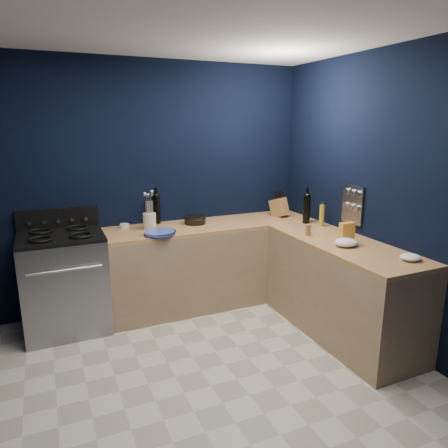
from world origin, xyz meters
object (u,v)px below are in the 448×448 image
gas_range (65,284)px  crouton_bag (347,233)px  plate_stack (159,233)px  knife_block (279,208)px  utensil_crock (150,221)px

gas_range → crouton_bag: crouton_bag is taller
plate_stack → crouton_bag: (1.46, -0.98, 0.08)m
crouton_bag → knife_block: bearing=91.7°
knife_block → crouton_bag: (-0.03, -1.21, -0.00)m
plate_stack → utensil_crock: size_ratio=1.82×
gas_range → knife_block: (2.38, 0.04, 0.54)m
utensil_crock → knife_block: 1.52m
plate_stack → utensil_crock: (-0.03, 0.26, 0.06)m
plate_stack → crouton_bag: size_ratio=1.53×
plate_stack → crouton_bag: bearing=-33.8°
utensil_crock → crouton_bag: size_ratio=0.84×
utensil_crock → plate_stack: bearing=-83.7°
utensil_crock → knife_block: knife_block is taller
gas_range → plate_stack: bearing=-12.3°
knife_block → gas_range: bearing=164.3°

